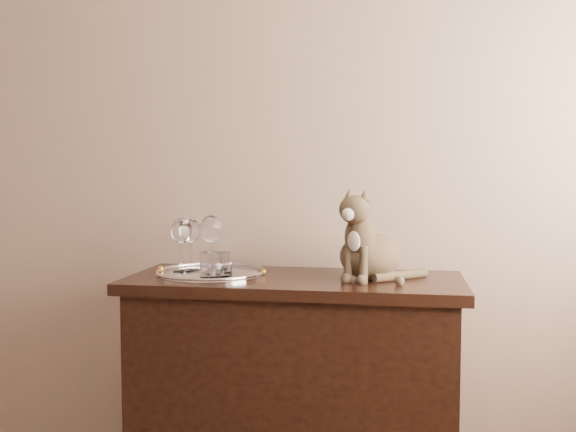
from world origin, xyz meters
name	(u,v)px	position (x,y,z in m)	size (l,w,h in m)	color
wall_back	(164,143)	(0.00, 2.25, 1.35)	(4.00, 0.10, 2.70)	tan
sideboard	(294,393)	(0.60, 1.94, 0.42)	(1.20, 0.50, 0.85)	black
tray	(211,274)	(0.29, 1.93, 0.85)	(0.40, 0.40, 0.01)	white
wine_glass_a	(190,244)	(0.20, 1.97, 0.96)	(0.08, 0.08, 0.20)	white
wine_glass_b	(211,243)	(0.26, 2.04, 0.96)	(0.08, 0.08, 0.20)	white
wine_glass_c	(182,245)	(0.18, 1.94, 0.96)	(0.08, 0.08, 0.20)	silver
wine_glass_d	(211,244)	(0.29, 1.95, 0.96)	(0.08, 0.08, 0.21)	silver
tumbler_a	(221,264)	(0.35, 1.87, 0.90)	(0.08, 0.08, 0.09)	silver
tumbler_b	(211,265)	(0.32, 1.84, 0.90)	(0.08, 0.08, 0.09)	white
cat	(370,233)	(0.87, 1.96, 1.01)	(0.32, 0.30, 0.32)	#4E3B2E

